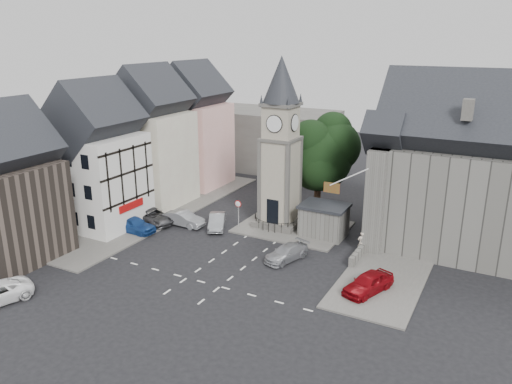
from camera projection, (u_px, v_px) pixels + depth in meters
The scene contains 24 objects.
ground at pixel (239, 255), 42.56m from camera, with size 120.00×120.00×0.00m, color black.
pavement_west at pixel (165, 211), 53.18m from camera, with size 6.00×30.00×0.14m, color #595651.
pavement_east at pixel (402, 248), 43.91m from camera, with size 6.00×26.00×0.14m, color #595651.
central_island at pixel (293, 227), 48.60m from camera, with size 10.00×8.00×0.16m, color #595651.
road_markings at pixel (203, 282), 37.93m from camera, with size 20.00×8.00×0.01m, color silver.
clock_tower at pixel (280, 145), 46.84m from camera, with size 4.86×4.86×16.25m.
stone_shelter at pixel (324, 220), 46.26m from camera, with size 4.30×3.30×3.08m.
town_tree at pixel (319, 149), 50.51m from camera, with size 7.20×7.20×10.80m.
warning_sign_post at pixel (238, 208), 47.96m from camera, with size 0.70×0.19×2.85m.
terrace_pink at pixel (194, 132), 60.98m from camera, with size 8.10×7.60×12.80m.
terrace_cream at pixel (152, 144), 54.25m from camera, with size 8.10×7.60×12.80m.
terrace_tudor at pixel (98, 164), 47.63m from camera, with size 8.10×7.60×12.00m.
building_sw_stone at pixel (5, 196), 40.97m from camera, with size 8.60×7.60×10.40m.
backdrop_west at pixel (264, 139), 70.30m from camera, with size 20.00×10.00×8.00m, color #4C4944.
east_building at pixel (459, 177), 42.97m from camera, with size 14.40×11.40×12.60m.
east_boundary_wall at pixel (377, 231), 46.73m from camera, with size 0.40×16.00×0.90m, color #5E5C57.
flagpole at pixel (349, 177), 40.24m from camera, with size 3.68×0.10×2.74m.
car_west_blue at pixel (133, 224), 47.36m from camera, with size 1.85×4.60×1.57m, color navy.
car_west_silver at pixel (184, 219), 49.00m from camera, with size 1.52×4.37×1.44m, color #96999D.
car_west_grey at pixel (152, 216), 49.67m from camera, with size 2.44×5.30×1.47m, color #333336.
car_island_silver at pixel (217, 221), 48.40m from camera, with size 1.46×4.20×1.38m, color gray.
car_island_east at pixel (286, 253), 41.54m from camera, with size 1.76×4.32×1.25m, color #9EA0A6.
car_east_red at pixel (368, 283), 36.21m from camera, with size 1.80×4.48×1.53m, color maroon.
pedestrian at pixel (361, 242), 42.80m from camera, with size 0.70×0.46×1.92m, color beige.
Camera 1 is at (19.54, -33.73, 17.98)m, focal length 35.00 mm.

